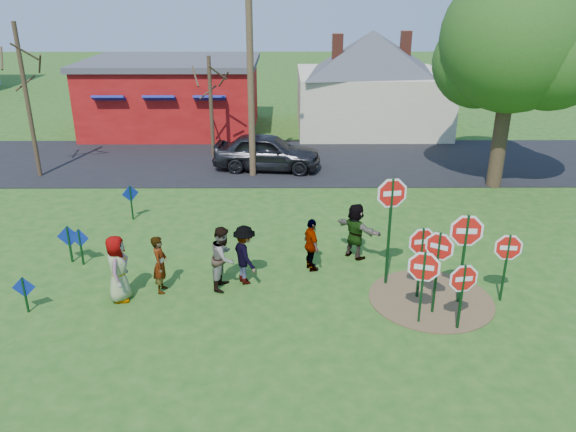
# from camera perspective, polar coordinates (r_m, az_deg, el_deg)

# --- Properties ---
(ground) EXTENTS (120.00, 120.00, 0.00)m
(ground) POSITION_cam_1_polar(r_m,az_deg,el_deg) (15.61, -2.94, -6.64)
(ground) COLOR #215418
(ground) RESTS_ON ground
(road) EXTENTS (120.00, 7.50, 0.04)m
(road) POSITION_cam_1_polar(r_m,az_deg,el_deg) (26.26, -1.89, 5.59)
(road) COLOR black
(road) RESTS_ON ground
(dirt_patch) EXTENTS (3.20, 3.20, 0.03)m
(dirt_patch) POSITION_cam_1_polar(r_m,az_deg,el_deg) (15.19, 14.29, -8.17)
(dirt_patch) COLOR brown
(dirt_patch) RESTS_ON ground
(red_building) EXTENTS (9.40, 7.69, 3.90)m
(red_building) POSITION_cam_1_polar(r_m,az_deg,el_deg) (32.73, -11.53, 11.99)
(red_building) COLOR maroon
(red_building) RESTS_ON ground
(cream_house) EXTENTS (9.40, 9.40, 6.50)m
(cream_house) POSITION_cam_1_polar(r_m,az_deg,el_deg) (32.34, 8.42, 13.80)
(cream_house) COLOR beige
(cream_house) RESTS_ON ground
(stop_sign_a) EXTENTS (1.00, 0.30, 2.02)m
(stop_sign_a) POSITION_cam_1_polar(r_m,az_deg,el_deg) (13.53, 13.60, -5.59)
(stop_sign_a) COLOR #0F3A17
(stop_sign_a) RESTS_ON ground
(stop_sign_b) EXTENTS (1.07, 0.20, 3.18)m
(stop_sign_b) POSITION_cam_1_polar(r_m,az_deg,el_deg) (14.72, 10.44, 1.15)
(stop_sign_b) COLOR #0F3A17
(stop_sign_b) RESTS_ON ground
(stop_sign_c) EXTENTS (0.81, 0.55, 2.31)m
(stop_sign_c) POSITION_cam_1_polar(r_m,az_deg,el_deg) (13.89, 15.05, -3.82)
(stop_sign_c) COLOR #0F3A17
(stop_sign_c) RESTS_ON ground
(stop_sign_d) EXTENTS (1.12, 0.10, 2.57)m
(stop_sign_d) POSITION_cam_1_polar(r_m,az_deg,el_deg) (14.46, 17.61, -2.11)
(stop_sign_d) COLOR #0F3A17
(stop_sign_d) RESTS_ON ground
(stop_sign_e) EXTENTS (0.93, 0.17, 1.82)m
(stop_sign_e) POSITION_cam_1_polar(r_m,az_deg,el_deg) (13.57, 17.35, -6.56)
(stop_sign_e) COLOR #0F3A17
(stop_sign_e) RESTS_ON ground
(stop_sign_f) EXTENTS (0.94, 0.12, 1.98)m
(stop_sign_f) POSITION_cam_1_polar(r_m,az_deg,el_deg) (15.09, 21.42, -3.43)
(stop_sign_f) COLOR #0F3A17
(stop_sign_f) RESTS_ON ground
(stop_sign_g) EXTENTS (0.96, 0.19, 2.10)m
(stop_sign_g) POSITION_cam_1_polar(r_m,az_deg,el_deg) (14.56, 13.42, -3.14)
(stop_sign_g) COLOR #0F3A17
(stop_sign_g) RESTS_ON ground
(blue_diamond_a) EXTENTS (0.56, 0.06, 0.99)m
(blue_diamond_a) POSITION_cam_1_polar(r_m,az_deg,el_deg) (15.35, -25.20, -6.91)
(blue_diamond_a) COLOR #0F3A17
(blue_diamond_a) RESTS_ON ground
(blue_diamond_b) EXTENTS (0.56, 0.10, 1.14)m
(blue_diamond_b) POSITION_cam_1_polar(r_m,az_deg,el_deg) (17.24, -20.35, -2.55)
(blue_diamond_b) COLOR #0F3A17
(blue_diamond_b) RESTS_ON ground
(blue_diamond_c) EXTENTS (0.66, 0.06, 1.16)m
(blue_diamond_c) POSITION_cam_1_polar(r_m,az_deg,el_deg) (17.53, -21.36, -2.30)
(blue_diamond_c) COLOR #0F3A17
(blue_diamond_c) RESTS_ON ground
(blue_diamond_d) EXTENTS (0.51, 0.32, 1.26)m
(blue_diamond_d) POSITION_cam_1_polar(r_m,az_deg,el_deg) (20.07, -15.67, 1.73)
(blue_diamond_d) COLOR #0F3A17
(blue_diamond_d) RESTS_ON ground
(person_a) EXTENTS (0.62, 0.91, 1.79)m
(person_a) POSITION_cam_1_polar(r_m,az_deg,el_deg) (14.96, -16.91, -5.14)
(person_a) COLOR #384182
(person_a) RESTS_ON ground
(person_b) EXTENTS (0.39, 0.58, 1.59)m
(person_b) POSITION_cam_1_polar(r_m,az_deg,el_deg) (15.13, -12.86, -4.79)
(person_b) COLOR #1D6755
(person_b) RESTS_ON ground
(person_c) EXTENTS (0.82, 0.97, 1.75)m
(person_c) POSITION_cam_1_polar(r_m,az_deg,el_deg) (15.02, -6.58, -4.21)
(person_c) COLOR #9A5C45
(person_c) RESTS_ON ground
(person_d) EXTENTS (1.04, 1.24, 1.67)m
(person_d) POSITION_cam_1_polar(r_m,az_deg,el_deg) (15.20, -4.41, -3.96)
(person_d) COLOR #2F2E33
(person_d) RESTS_ON ground
(person_e) EXTENTS (0.65, 0.99, 1.56)m
(person_e) POSITION_cam_1_polar(r_m,az_deg,el_deg) (15.86, 2.39, -2.96)
(person_e) COLOR #473158
(person_e) RESTS_ON ground
(person_f) EXTENTS (1.46, 1.49, 1.71)m
(person_f) POSITION_cam_1_polar(r_m,az_deg,el_deg) (16.69, 6.87, -1.51)
(person_f) COLOR #205930
(person_f) RESTS_ON ground
(suv) EXTENTS (4.87, 2.43, 1.59)m
(suv) POSITION_cam_1_polar(r_m,az_deg,el_deg) (24.81, -2.13, 6.55)
(suv) COLOR #313136
(suv) RESTS_ON road
(utility_pole) EXTENTS (2.13, 0.47, 8.77)m
(utility_pole) POSITION_cam_1_polar(r_m,az_deg,el_deg) (23.26, -3.85, 14.98)
(utility_pole) COLOR #4C3823
(utility_pole) RESTS_ON ground
(leafy_tree) EXTENTS (5.96, 5.44, 8.47)m
(leafy_tree) POSITION_cam_1_polar(r_m,az_deg,el_deg) (23.39, 22.23, 15.57)
(leafy_tree) COLOR #382819
(leafy_tree) RESTS_ON ground
(bare_tree_west) EXTENTS (1.80, 1.80, 6.32)m
(bare_tree_west) POSITION_cam_1_polar(r_m,az_deg,el_deg) (25.50, -25.27, 12.42)
(bare_tree_west) COLOR #382819
(bare_tree_west) RESTS_ON ground
(bare_tree_east) EXTENTS (1.80, 1.80, 4.68)m
(bare_tree_east) POSITION_cam_1_polar(r_m,az_deg,el_deg) (26.67, -7.89, 12.30)
(bare_tree_east) COLOR #382819
(bare_tree_east) RESTS_ON ground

